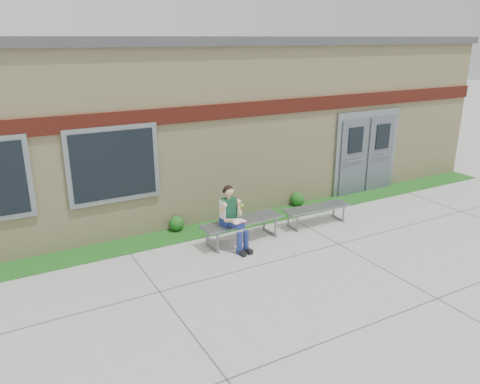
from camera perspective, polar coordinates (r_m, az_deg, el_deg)
ground at (r=9.28m, az=9.23°, el=-8.70°), size 80.00×80.00×0.00m
grass_strip at (r=11.22m, az=1.01°, el=-3.48°), size 16.00×0.80×0.02m
school_building at (r=13.61m, az=-6.26°, el=9.46°), size 16.20×6.22×4.20m
bench_left at (r=10.00m, az=0.26°, el=-4.06°), size 1.88×0.65×0.48m
bench_right at (r=11.07m, az=9.31°, el=-2.27°), size 1.66×0.52×0.43m
girl at (r=9.56m, az=-0.89°, el=-2.94°), size 0.49×0.79×1.34m
shrub_mid at (r=10.67m, az=-7.73°, el=-3.81°), size 0.34×0.34×0.34m
shrub_east at (r=12.20m, az=7.04°, el=-0.86°), size 0.35×0.35×0.35m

